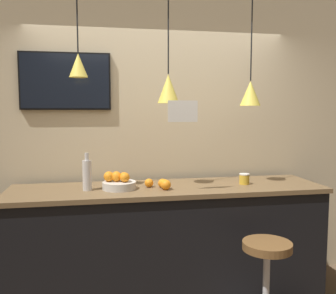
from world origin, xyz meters
name	(u,v)px	position (x,y,z in m)	size (l,w,h in m)	color
back_wall	(159,139)	(0.00, 1.17, 1.45)	(8.00, 0.06, 2.90)	beige
service_counter	(168,245)	(0.00, 0.71, 0.53)	(2.75, 0.71, 1.06)	black
bar_stool	(266,274)	(0.63, 0.04, 0.51)	(0.40, 0.40, 0.76)	#B7B7BC
fruit_bowl	(119,182)	(-0.43, 0.68, 1.12)	(0.28, 0.28, 0.15)	beige
orange_pile	(161,184)	(-0.07, 0.65, 1.10)	(0.21, 0.21, 0.09)	orange
juice_bottle	(87,175)	(-0.69, 0.68, 1.20)	(0.08, 0.08, 0.32)	silver
spread_jar	(244,179)	(0.70, 0.68, 1.11)	(0.09, 0.09, 0.10)	gold
pendant_lamp_left	(78,65)	(-0.74, 0.69, 2.10)	(0.15, 0.15, 0.80)	black
pendant_lamp_middle	(168,88)	(0.00, 0.69, 1.92)	(0.19, 0.19, 1.01)	black
pendant_lamp_right	(250,93)	(0.74, 0.69, 1.89)	(0.18, 0.18, 1.03)	black
mounted_tv	(65,81)	(-0.88, 1.12, 2.00)	(0.82, 0.04, 0.53)	black
hanging_menu_board	(183,111)	(0.07, 0.43, 1.73)	(0.24, 0.01, 0.17)	white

